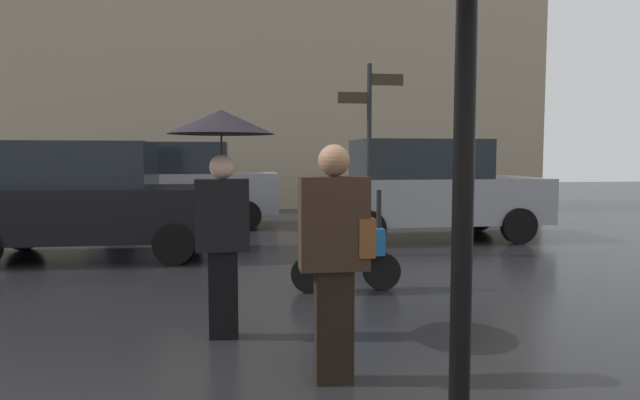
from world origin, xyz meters
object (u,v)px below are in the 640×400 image
Objects in this scene: pedestrian_with_umbrella at (222,164)px; parked_car_left at (425,188)px; pedestrian_with_bag at (336,249)px; parked_scooter at (343,246)px; parked_car_distant at (88,199)px; parked_car_right at (185,184)px; street_signpost at (369,141)px.

pedestrian_with_umbrella is 0.46× the size of parked_car_left.
pedestrian_with_bag is 1.28× the size of parked_scooter.
parked_car_distant is (-3.10, 5.59, -0.03)m from pedestrian_with_bag.
parked_scooter is at bearing -36.38° from pedestrian_with_bag.
pedestrian_with_bag is 6.39m from parked_car_distant.
parked_car_left is at bearing -86.50° from pedestrian_with_umbrella.
parked_car_distant is at bearing 119.36° from parked_scooter.
parked_car_right reaches higher than parked_car_distant.
parked_car_distant is at bearing 173.21° from street_signpost.
pedestrian_with_umbrella reaches higher than parked_car_distant.
parked_scooter is 0.33× the size of parked_car_right.
street_signpost reaches higher than parked_car_left.
parked_car_right is at bearing -13.18° from pedestrian_with_bag.
pedestrian_with_bag is at bearing 71.76° from parked_car_left.
pedestrian_with_umbrella is 0.49× the size of parked_car_distant.
pedestrian_with_bag reaches higher than parked_scooter.
pedestrian_with_bag is 5.33m from street_signpost.
pedestrian_with_bag is 0.39× the size of parked_car_left.
parked_car_left reaches higher than parked_car_distant.
parked_scooter is 0.32× the size of parked_car_distant.
street_signpost is (1.44, 5.05, 0.91)m from pedestrian_with_bag.
street_signpost is (4.54, -0.54, 0.95)m from parked_car_distant.
street_signpost is (2.27, 3.91, 0.32)m from pedestrian_with_umbrella.
street_signpost is at bearing 53.88° from parked_car_left.
pedestrian_with_bag is at bearing -123.87° from parked_scooter.
pedestrian_with_bag is 0.42× the size of parked_car_right.
parked_scooter is 2.86m from street_signpost.
pedestrian_with_umbrella reaches higher than pedestrian_with_bag.
parked_scooter is at bearing -110.54° from street_signpost.
parked_car_right is 5.54m from street_signpost.
parked_car_distant is 4.67m from street_signpost.
pedestrian_with_bag is (0.83, -1.13, -0.60)m from pedestrian_with_umbrella.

